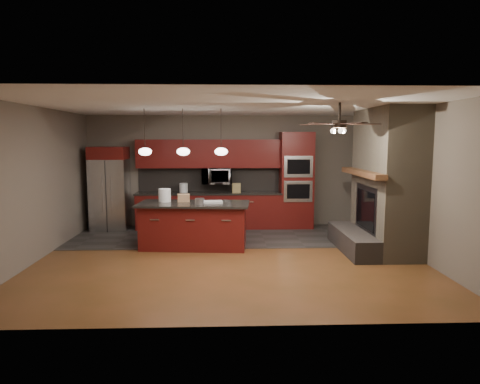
{
  "coord_description": "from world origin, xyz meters",
  "views": [
    {
      "loc": [
        -0.09,
        -7.83,
        2.2
      ],
      "look_at": [
        0.22,
        0.6,
        1.16
      ],
      "focal_mm": 32.0,
      "sensor_mm": 36.0,
      "label": 1
    }
  ],
  "objects_px": {
    "oven_tower": "(296,180)",
    "white_bucket": "(165,195)",
    "paint_can": "(200,201)",
    "refrigerator": "(110,189)",
    "counter_box": "(236,188)",
    "kitchen_island": "(194,225)",
    "counter_bucket": "(184,188)",
    "paint_tray": "(213,202)",
    "cardboard_box": "(184,198)",
    "microwave": "(217,176)"
  },
  "relations": [
    {
      "from": "oven_tower",
      "to": "counter_box",
      "type": "relative_size",
      "value": 10.42
    },
    {
      "from": "refrigerator",
      "to": "counter_box",
      "type": "xyz_separation_m",
      "value": [
        3.09,
        0.03,
        0.0
      ]
    },
    {
      "from": "paint_tray",
      "to": "counter_box",
      "type": "xyz_separation_m",
      "value": [
        0.54,
        1.87,
        0.08
      ]
    },
    {
      "from": "paint_can",
      "to": "cardboard_box",
      "type": "distance_m",
      "value": 0.53
    },
    {
      "from": "white_bucket",
      "to": "microwave",
      "type": "bearing_deg",
      "value": 59.51
    },
    {
      "from": "refrigerator",
      "to": "paint_tray",
      "type": "xyz_separation_m",
      "value": [
        2.55,
        -1.84,
        -0.07
      ]
    },
    {
      "from": "paint_tray",
      "to": "cardboard_box",
      "type": "xyz_separation_m",
      "value": [
        -0.61,
        0.2,
        0.06
      ]
    },
    {
      "from": "microwave",
      "to": "cardboard_box",
      "type": "xyz_separation_m",
      "value": [
        -0.66,
        -1.77,
        -0.3
      ]
    },
    {
      "from": "cardboard_box",
      "to": "counter_bucket",
      "type": "height_order",
      "value": "counter_bucket"
    },
    {
      "from": "oven_tower",
      "to": "kitchen_island",
      "type": "relative_size",
      "value": 1.02
    },
    {
      "from": "oven_tower",
      "to": "paint_can",
      "type": "distance_m",
      "value": 3.11
    },
    {
      "from": "refrigerator",
      "to": "paint_can",
      "type": "relative_size",
      "value": 11.11
    },
    {
      "from": "white_bucket",
      "to": "cardboard_box",
      "type": "height_order",
      "value": "white_bucket"
    },
    {
      "from": "microwave",
      "to": "white_bucket",
      "type": "bearing_deg",
      "value": -120.49
    },
    {
      "from": "counter_bucket",
      "to": "counter_box",
      "type": "bearing_deg",
      "value": -2.19
    },
    {
      "from": "microwave",
      "to": "white_bucket",
      "type": "distance_m",
      "value": 2.08
    },
    {
      "from": "refrigerator",
      "to": "paint_tray",
      "type": "relative_size",
      "value": 5.28
    },
    {
      "from": "refrigerator",
      "to": "kitchen_island",
      "type": "height_order",
      "value": "refrigerator"
    },
    {
      "from": "oven_tower",
      "to": "paint_tray",
      "type": "distance_m",
      "value": 2.8
    },
    {
      "from": "refrigerator",
      "to": "white_bucket",
      "type": "distance_m",
      "value": 2.27
    },
    {
      "from": "counter_bucket",
      "to": "counter_box",
      "type": "xyz_separation_m",
      "value": [
        1.31,
        -0.05,
        -0.0
      ]
    },
    {
      "from": "paint_can",
      "to": "cardboard_box",
      "type": "height_order",
      "value": "cardboard_box"
    },
    {
      "from": "oven_tower",
      "to": "microwave",
      "type": "xyz_separation_m",
      "value": [
        -1.98,
        0.06,
        0.11
      ]
    },
    {
      "from": "oven_tower",
      "to": "microwave",
      "type": "relative_size",
      "value": 3.25
    },
    {
      "from": "oven_tower",
      "to": "counter_box",
      "type": "xyz_separation_m",
      "value": [
        -1.49,
        -0.04,
        -0.18
      ]
    },
    {
      "from": "cardboard_box",
      "to": "counter_bucket",
      "type": "distance_m",
      "value": 1.73
    },
    {
      "from": "counter_bucket",
      "to": "kitchen_island",
      "type": "bearing_deg",
      "value": -78.7
    },
    {
      "from": "microwave",
      "to": "refrigerator",
      "type": "relative_size",
      "value": 0.36
    },
    {
      "from": "white_bucket",
      "to": "counter_box",
      "type": "distance_m",
      "value": 2.27
    },
    {
      "from": "counter_box",
      "to": "microwave",
      "type": "bearing_deg",
      "value": 169.65
    },
    {
      "from": "microwave",
      "to": "paint_can",
      "type": "distance_m",
      "value": 2.21
    },
    {
      "from": "microwave",
      "to": "white_bucket",
      "type": "relative_size",
      "value": 2.7
    },
    {
      "from": "white_bucket",
      "to": "paint_can",
      "type": "height_order",
      "value": "white_bucket"
    },
    {
      "from": "white_bucket",
      "to": "cardboard_box",
      "type": "xyz_separation_m",
      "value": [
        0.39,
        0.01,
        -0.06
      ]
    },
    {
      "from": "oven_tower",
      "to": "white_bucket",
      "type": "relative_size",
      "value": 8.77
    },
    {
      "from": "paint_tray",
      "to": "counter_bucket",
      "type": "relative_size",
      "value": 1.67
    },
    {
      "from": "cardboard_box",
      "to": "counter_bucket",
      "type": "xyz_separation_m",
      "value": [
        -0.16,
        1.72,
        0.02
      ]
    },
    {
      "from": "refrigerator",
      "to": "kitchen_island",
      "type": "distance_m",
      "value": 2.89
    },
    {
      "from": "oven_tower",
      "to": "counter_box",
      "type": "height_order",
      "value": "oven_tower"
    },
    {
      "from": "paint_tray",
      "to": "paint_can",
      "type": "bearing_deg",
      "value": -148.05
    },
    {
      "from": "oven_tower",
      "to": "white_bucket",
      "type": "distance_m",
      "value": 3.48
    },
    {
      "from": "kitchen_island",
      "to": "counter_box",
      "type": "height_order",
      "value": "counter_box"
    },
    {
      "from": "kitchen_island",
      "to": "counter_bucket",
      "type": "height_order",
      "value": "counter_bucket"
    },
    {
      "from": "white_bucket",
      "to": "counter_box",
      "type": "xyz_separation_m",
      "value": [
        1.53,
        1.68,
        -0.04
      ]
    },
    {
      "from": "white_bucket",
      "to": "paint_can",
      "type": "distance_m",
      "value": 0.84
    },
    {
      "from": "white_bucket",
      "to": "counter_bucket",
      "type": "distance_m",
      "value": 1.74
    },
    {
      "from": "cardboard_box",
      "to": "paint_can",
      "type": "bearing_deg",
      "value": -53.81
    },
    {
      "from": "microwave",
      "to": "refrigerator",
      "type": "bearing_deg",
      "value": -177.11
    },
    {
      "from": "counter_bucket",
      "to": "white_bucket",
      "type": "bearing_deg",
      "value": -97.44
    },
    {
      "from": "paint_can",
      "to": "counter_bucket",
      "type": "height_order",
      "value": "counter_bucket"
    }
  ]
}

